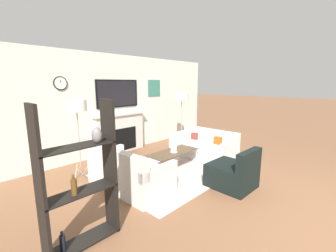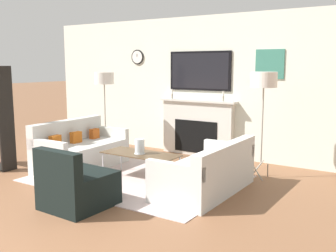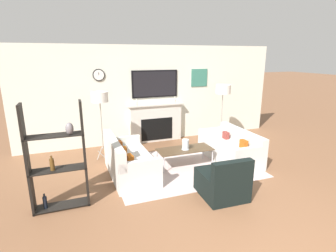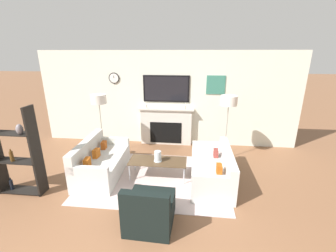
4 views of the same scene
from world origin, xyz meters
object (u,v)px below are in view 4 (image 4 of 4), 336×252
Objects in this scene: coffee_table at (158,162)px; couch_right at (213,170)px; armchair at (150,211)px; couch_left at (101,163)px; shelf_unit at (16,153)px; floor_lamp_left at (99,100)px; floor_lamp_right at (229,102)px; hurricane_candle at (158,157)px.

couch_right is at bearing -1.67° from coffee_table.
armchair is 1.45m from coffee_table.
shelf_unit is at bearing -148.02° from couch_left.
floor_lamp_right reaches higher than floor_lamp_left.
shelf_unit is at bearing -162.53° from hurricane_candle.
hurricane_candle is 2.15m from floor_lamp_right.
couch_left is 2.01× the size of armchair.
couch_right is at bearing 52.23° from armchair.
couch_right is (2.47, 0.00, -0.03)m from couch_left.
floor_lamp_right is at bearing 34.66° from hurricane_candle.
floor_lamp_left is (-0.38, 1.09, 1.19)m from couch_left.
couch_right is 1.36× the size of coffee_table.
armchair reaches higher than couch_right.
floor_lamp_right is (1.57, 1.06, 1.14)m from coffee_table.
coffee_table is at bearing 95.91° from hurricane_candle.
couch_left is 0.97× the size of couch_right.
floor_lamp_left is at bearing 159.02° from couch_right.
coffee_table is at bearing 17.96° from shelf_unit.
armchair is 0.47× the size of shelf_unit.
floor_lamp_left reaches higher than couch_right.
hurricane_candle is (1.29, 0.01, 0.22)m from couch_left.
armchair is at bearing -13.06° from shelf_unit.
coffee_table is 5.36× the size of hurricane_candle.
shelf_unit is (-3.74, -0.80, 0.57)m from couch_right.
shelf_unit is at bearing 166.94° from armchair.
floor_lamp_left is at bearing 125.08° from armchair.
shelf_unit reaches higher than floor_lamp_right.
couch_left is 1.00× the size of floor_lamp_left.
floor_lamp_left reaches higher than hurricane_candle.
floor_lamp_left is at bearing -180.00° from floor_lamp_right.
couch_left is 1.32× the size of coffee_table.
couch_left is at bearing 134.36° from armchair.
floor_lamp_right reaches higher than coffee_table.
couch_left is 1.66m from floor_lamp_left.
shelf_unit is (-0.89, -1.89, -0.65)m from floor_lamp_left.
floor_lamp_right is at bearing 34.03° from coffee_table.
hurricane_candle is at bearing 0.56° from couch_left.
floor_lamp_left is 0.98× the size of floor_lamp_right.
couch_left reaches higher than coffee_table.
floor_lamp_left is at bearing 147.62° from coffee_table.
couch_right is at bearing -109.43° from floor_lamp_right.
couch_right is 3.87m from shelf_unit.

